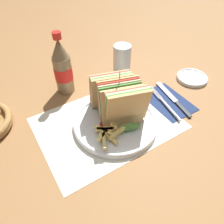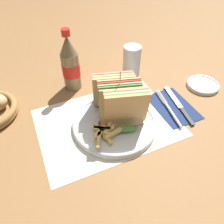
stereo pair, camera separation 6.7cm
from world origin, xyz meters
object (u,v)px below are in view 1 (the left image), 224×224
Objects in this scene: plate_main at (115,123)px; glass_near at (122,62)px; club_sandwich at (119,100)px; knife at (173,99)px; coke_bottle_near at (63,68)px; fork at (167,105)px; side_saucer at (192,78)px.

glass_near reaches higher than plate_main.
knife is (0.21, -0.03, -0.07)m from club_sandwich.
club_sandwich is at bearing 40.51° from plate_main.
coke_bottle_near is at bearing 103.67° from plate_main.
plate_main is 0.30m from glass_near.
club_sandwich is 0.26m from glass_near.
knife is at bearing -40.15° from coke_bottle_near.
knife is (0.05, 0.02, -0.00)m from fork.
fork is at bearing -6.45° from plate_main.
coke_bottle_near is (-0.30, 0.25, 0.09)m from knife.
club_sandwich is (0.02, 0.02, 0.07)m from plate_main.
knife is at bearing -7.03° from club_sandwich.
club_sandwich is 1.01× the size of fork.
coke_bottle_near reaches higher than fork.
glass_near is at bearing -2.93° from coke_bottle_near.
fork is 0.21m from side_saucer.
club_sandwich is at bearing 175.29° from fork.
plate_main is 1.17× the size of coke_bottle_near.
knife is 1.70× the size of side_saucer.
knife is at bearing 28.62° from fork.
fork is at bearing -86.75° from glass_near.
fork is 1.60× the size of side_saucer.
club_sandwich reaches higher than side_saucer.
coke_bottle_near reaches higher than plate_main.
coke_bottle_near is at bearing 110.40° from club_sandwich.
plate_main is 0.19m from fork.
club_sandwich reaches higher than fork.
fork is at bearing -46.61° from coke_bottle_near.
coke_bottle_near is (-0.06, 0.25, 0.09)m from plate_main.
club_sandwich is at bearing -175.62° from side_saucer.
club_sandwich is 0.23m from knife.
side_saucer is (0.36, 0.03, -0.07)m from club_sandwich.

